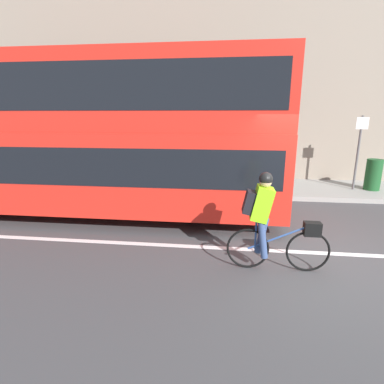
% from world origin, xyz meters
% --- Properties ---
extents(ground_plane, '(80.00, 80.00, 0.00)m').
position_xyz_m(ground_plane, '(0.00, 0.00, 0.00)').
color(ground_plane, '#424244').
extents(road_center_line, '(50.00, 0.14, 0.01)m').
position_xyz_m(road_center_line, '(0.00, 0.20, 0.00)').
color(road_center_line, silver).
rests_on(road_center_line, ground_plane).
extents(sidewalk_curb, '(60.00, 2.60, 0.14)m').
position_xyz_m(sidewalk_curb, '(0.00, 4.99, 0.07)').
color(sidewalk_curb, gray).
rests_on(sidewalk_curb, ground_plane).
extents(building_facade, '(60.00, 0.30, 7.04)m').
position_xyz_m(building_facade, '(0.00, 6.44, 3.52)').
color(building_facade, gray).
rests_on(building_facade, ground_plane).
extents(bus, '(9.65, 2.46, 3.78)m').
position_xyz_m(bus, '(-5.31, 1.91, 2.10)').
color(bus, black).
rests_on(bus, ground_plane).
extents(cyclist_on_bike, '(1.65, 0.32, 1.63)m').
position_xyz_m(cyclist_on_bike, '(-1.09, -0.51, 0.88)').
color(cyclist_on_bike, black).
rests_on(cyclist_on_bike, ground_plane).
extents(trash_bin, '(0.47, 0.47, 0.98)m').
position_xyz_m(trash_bin, '(2.86, 4.86, 0.64)').
color(trash_bin, '#194C23').
rests_on(trash_bin, sidewalk_curb).
extents(street_sign_post, '(0.36, 0.09, 2.32)m').
position_xyz_m(street_sign_post, '(2.30, 4.86, 1.45)').
color(street_sign_post, '#59595B').
rests_on(street_sign_post, sidewalk_curb).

